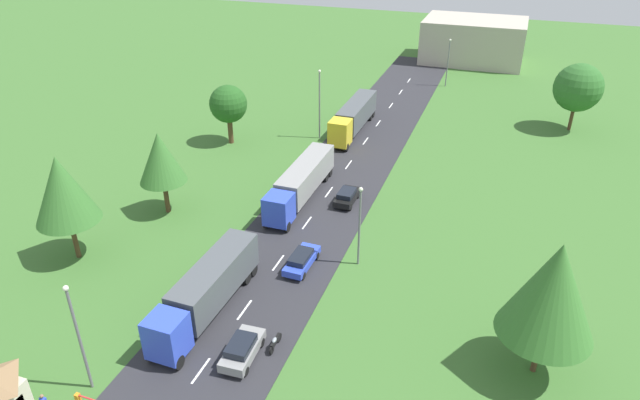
% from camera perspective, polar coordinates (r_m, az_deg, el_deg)
% --- Properties ---
extents(road, '(10.00, 140.00, 0.06)m').
position_cam_1_polar(road, '(49.36, -3.75, -5.70)').
color(road, '#2B2B30').
rests_on(road, ground).
extents(lane_marking_centre, '(0.16, 120.18, 0.01)m').
position_cam_1_polar(lane_marking_centre, '(46.06, -5.91, -8.62)').
color(lane_marking_centre, white).
rests_on(lane_marking_centre, road).
extents(truck_lead, '(2.74, 12.46, 3.61)m').
position_cam_1_polar(truck_lead, '(42.87, -11.40, -8.87)').
color(truck_lead, blue).
rests_on(truck_lead, road).
extents(truck_second, '(2.54, 13.87, 3.44)m').
position_cam_1_polar(truck_second, '(57.22, -1.91, 1.91)').
color(truck_second, blue).
rests_on(truck_second, road).
extents(truck_third, '(2.53, 14.12, 3.62)m').
position_cam_1_polar(truck_third, '(74.26, 3.43, 8.47)').
color(truck_third, yellow).
rests_on(truck_third, road).
extents(car_second, '(2.00, 4.19, 1.54)m').
position_cam_1_polar(car_second, '(39.57, -7.90, -14.74)').
color(car_second, gray).
rests_on(car_second, road).
extents(car_third, '(1.83, 4.59, 1.42)m').
position_cam_1_polar(car_third, '(47.46, -1.88, -6.07)').
color(car_third, blue).
rests_on(car_third, road).
extents(car_fourth, '(1.82, 4.07, 1.44)m').
position_cam_1_polar(car_fourth, '(57.04, 2.75, 0.39)').
color(car_fourth, black).
rests_on(car_fourth, road).
extents(motorcycle_courier, '(0.28, 1.94, 0.91)m').
position_cam_1_polar(motorcycle_courier, '(40.31, -4.55, -14.14)').
color(motorcycle_courier, black).
rests_on(motorcycle_courier, road).
extents(person_lead, '(0.38, 0.22, 1.60)m').
position_cam_1_polar(person_lead, '(40.82, -28.60, -17.31)').
color(person_lead, red).
rests_on(person_lead, ground).
extents(lamppost_lead, '(0.36, 0.36, 8.10)m').
position_cam_1_polar(lamppost_lead, '(37.86, -23.34, -12.29)').
color(lamppost_lead, slate).
rests_on(lamppost_lead, ground).
extents(lamppost_second, '(0.36, 0.36, 7.38)m').
position_cam_1_polar(lamppost_second, '(46.21, 4.04, -2.25)').
color(lamppost_second, slate).
rests_on(lamppost_second, ground).
extents(lamppost_third, '(0.36, 0.36, 8.91)m').
position_cam_1_polar(lamppost_third, '(71.25, -0.05, 9.99)').
color(lamppost_third, slate).
rests_on(lamppost_third, ground).
extents(lamppost_fourth, '(0.36, 0.36, 7.62)m').
position_cam_1_polar(lamppost_fourth, '(94.67, 12.86, 13.67)').
color(lamppost_fourth, slate).
rests_on(lamppost_fourth, ground).
extents(tree_oak, '(5.28, 5.28, 9.55)m').
position_cam_1_polar(tree_oak, '(50.43, -24.66, 0.99)').
color(tree_oak, '#513823').
rests_on(tree_oak, ground).
extents(tree_birch, '(6.18, 6.18, 8.85)m').
position_cam_1_polar(tree_birch, '(80.91, 24.71, 10.30)').
color(tree_birch, '#513823').
rests_on(tree_birch, ground).
extents(tree_maple, '(6.05, 6.05, 10.01)m').
position_cam_1_polar(tree_maple, '(37.41, 22.53, -8.45)').
color(tree_maple, '#513823').
rests_on(tree_maple, ground).
extents(tree_pine, '(4.52, 4.52, 8.36)m').
position_cam_1_polar(tree_pine, '(55.35, -15.87, 4.14)').
color(tree_pine, '#513823').
rests_on(tree_pine, ground).
extents(tree_ash, '(4.64, 4.64, 7.43)m').
position_cam_1_polar(tree_ash, '(70.63, -9.28, 9.56)').
color(tree_ash, '#513823').
rests_on(tree_ash, ground).
extents(distant_building, '(17.93, 12.65, 7.63)m').
position_cam_1_polar(distant_building, '(111.07, 15.29, 15.33)').
color(distant_building, '#B2A899').
rests_on(distant_building, ground).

